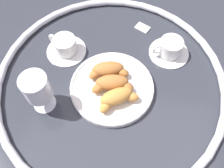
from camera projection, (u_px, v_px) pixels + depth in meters
ground_plane at (111, 82)px, 0.77m from camera, size 2.20×2.20×0.00m
table_chrome_rim at (111, 80)px, 0.76m from camera, size 0.73×0.73×0.02m
pastry_plate at (112, 87)px, 0.75m from camera, size 0.26×0.26×0.02m
croissant_large at (108, 70)px, 0.75m from camera, size 0.13×0.09×0.04m
croissant_small at (112, 83)px, 0.72m from camera, size 0.13×0.08×0.04m
croissant_extra at (117, 98)px, 0.70m from camera, size 0.12×0.10×0.04m
coffee_cup_near at (65, 46)px, 0.81m from camera, size 0.14×0.14×0.06m
coffee_cup_far at (170, 49)px, 0.80m from camera, size 0.14×0.14×0.06m
juice_glass_left at (37, 89)px, 0.65m from camera, size 0.08×0.08×0.14m
sugar_packet at (143, 27)px, 0.88m from camera, size 0.06×0.05×0.01m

